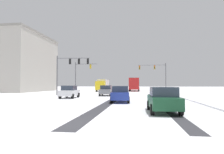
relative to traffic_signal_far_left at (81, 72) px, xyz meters
The scene contains 13 objects.
ground_plane 34.64m from the traffic_signal_far_left, 75.77° to the right, with size 300.00×300.00×0.00m, color white.
wheel_track_left_lane 24.59m from the traffic_signal_far_left, 54.20° to the right, with size 0.72×30.10×0.01m, color #38383D.
wheel_track_right_lane 22.11m from the traffic_signal_far_left, 64.85° to the right, with size 0.99×30.10×0.01m, color #38383D.
sidewalk_kerb_right 29.02m from the traffic_signal_far_left, 47.01° to the right, with size 4.00×30.10×0.12m, color white.
traffic_signal_far_left is the anchor object (origin of this frame).
traffic_signal_far_right 16.54m from the traffic_signal_far_left, 14.03° to the left, with size 6.17×0.44×6.50m.
traffic_signal_near_left 9.83m from the traffic_signal_far_left, 84.79° to the right, with size 5.50×0.68×6.50m.
car_grey_lead 13.25m from the traffic_signal_far_left, 56.40° to the right, with size 1.90×4.14×1.62m.
car_white_second 17.21m from the traffic_signal_far_left, 79.15° to the right, with size 1.88×4.12×1.62m.
car_blue_third 24.33m from the traffic_signal_far_left, 64.78° to the right, with size 2.02×4.19×1.62m.
car_dark_green_fourth 32.02m from the traffic_signal_far_left, 64.67° to the right, with size 1.92×4.14×1.62m.
bus_oncoming 17.07m from the traffic_signal_far_left, 49.02° to the left, with size 2.72×11.01×3.38m.
box_truck_delivery 9.20m from the traffic_signal_far_left, 68.57° to the left, with size 2.38×7.43×3.02m.
Camera 1 is at (3.57, -8.74, 1.80)m, focal length 32.53 mm.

